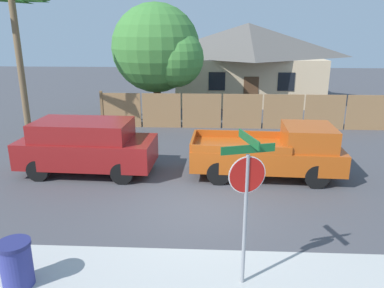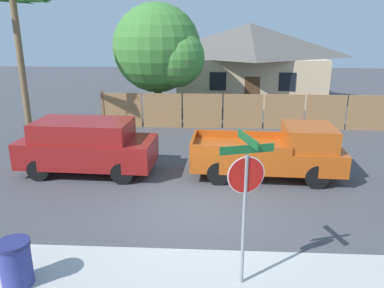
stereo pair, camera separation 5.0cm
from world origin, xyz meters
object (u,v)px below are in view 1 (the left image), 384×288
house (247,61)px  red_suv (87,145)px  oak_tree (160,50)px  trash_bin (16,264)px  stop_sign (247,186)px  orange_pickup (274,152)px  palm_tree (13,11)px

house → red_suv: (-6.59, -14.25, -1.68)m
oak_tree → trash_bin: 14.26m
house → oak_tree: bearing=-129.1°
stop_sign → orange_pickup: bearing=58.7°
orange_pickup → trash_bin: orange_pickup is taller
oak_tree → palm_tree: palm_tree is taller
house → trash_bin: 21.14m
red_suv → orange_pickup: size_ratio=0.92×
house → red_suv: size_ratio=2.19×
house → orange_pickup: size_ratio=2.02×
house → red_suv: house is taller
house → palm_tree: 14.89m
palm_tree → oak_tree: bearing=33.1°
house → palm_tree: bearing=-137.2°
orange_pickup → stop_sign: (-1.43, -5.58, 1.17)m
house → stop_sign: house is taller
house → orange_pickup: 14.38m
oak_tree → trash_bin: bearing=-94.0°
palm_tree → trash_bin: (4.65, -10.19, -5.00)m
red_suv → house: bearing=67.6°
palm_tree → orange_pickup: palm_tree is taller
trash_bin → orange_pickup: bearing=45.7°
red_suv → trash_bin: red_suv is taller
stop_sign → trash_bin: (-4.30, -0.29, -1.55)m
oak_tree → stop_sign: (3.32, -13.57, -1.66)m
stop_sign → palm_tree: bearing=115.2°
oak_tree → trash_bin: oak_tree is taller
palm_tree → stop_sign: bearing=-47.9°
oak_tree → stop_sign: bearing=-76.2°
palm_tree → stop_sign: 13.79m
house → trash_bin: house is taller
oak_tree → orange_pickup: 9.72m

